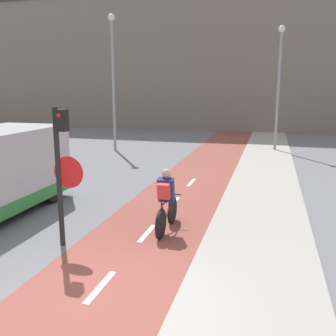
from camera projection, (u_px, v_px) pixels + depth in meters
The scene contains 8 objects.
ground_plane at pixel (87, 304), 5.91m from camera, with size 120.00×120.00×0.00m, color slate.
bike_lane at pixel (87, 303), 5.91m from camera, with size 2.65×60.00×0.02m.
sidewalk_strip at pixel (250, 329), 5.25m from camera, with size 2.40×60.00×0.05m.
building_row_background at pixel (241, 60), 30.42m from camera, with size 60.00×5.20×11.17m.
traffic_light_pole at pixel (61, 162), 7.72m from camera, with size 0.67×0.26×2.97m.
street_lamp_far at pixel (113, 69), 19.72m from camera, with size 0.36×0.36×7.08m.
street_lamp_sidewalk at pixel (279, 75), 19.67m from camera, with size 0.36×0.36×6.50m.
cyclist_near at pixel (166, 202), 8.75m from camera, with size 0.46×1.70×1.52m.
Camera 1 is at (2.66, -4.80, 3.33)m, focal length 40.00 mm.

